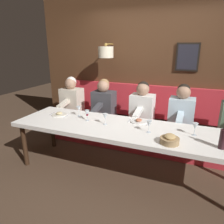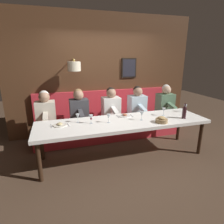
{
  "view_description": "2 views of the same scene",
  "coord_description": "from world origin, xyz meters",
  "px_view_note": "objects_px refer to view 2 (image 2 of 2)",
  "views": [
    {
      "loc": [
        -2.56,
        -0.84,
        1.82
      ],
      "look_at": [
        0.05,
        0.21,
        0.92
      ],
      "focal_mm": 33.57,
      "sensor_mm": 36.0,
      "label": 1
    },
    {
      "loc": [
        -3.12,
        1.19,
        1.91
      ],
      "look_at": [
        0.05,
        0.21,
        0.92
      ],
      "focal_mm": 30.09,
      "sensor_mm": 36.0,
      "label": 2
    }
  ],
  "objects_px": {
    "diner_middle": "(111,106)",
    "wine_bottle": "(184,113)",
    "wine_glass_0": "(78,116)",
    "bread_bowl": "(162,120)",
    "diner_farthest": "(46,111)",
    "wine_glass_4": "(91,117)",
    "dining_table": "(123,124)",
    "diner_far": "(79,108)",
    "wine_glass_3": "(142,114)",
    "wine_glass_5": "(185,107)",
    "wine_glass_1": "(164,110)",
    "diner_near": "(137,104)",
    "diner_nearest": "(165,101)",
    "wine_glass_2": "(109,117)"
  },
  "relations": [
    {
      "from": "wine_glass_2",
      "to": "wine_bottle",
      "type": "distance_m",
      "value": 1.49
    },
    {
      "from": "wine_glass_1",
      "to": "wine_glass_4",
      "type": "xyz_separation_m",
      "value": [
        -0.02,
        1.5,
        -0.0
      ]
    },
    {
      "from": "dining_table",
      "to": "diner_far",
      "type": "height_order",
      "value": "diner_far"
    },
    {
      "from": "wine_glass_0",
      "to": "wine_glass_3",
      "type": "bearing_deg",
      "value": -101.14
    },
    {
      "from": "diner_nearest",
      "to": "bread_bowl",
      "type": "xyz_separation_m",
      "value": [
        -1.17,
        0.81,
        -0.03
      ]
    },
    {
      "from": "wine_glass_2",
      "to": "wine_glass_3",
      "type": "bearing_deg",
      "value": -94.35
    },
    {
      "from": "diner_middle",
      "to": "wine_bottle",
      "type": "distance_m",
      "value": 1.59
    },
    {
      "from": "dining_table",
      "to": "wine_glass_3",
      "type": "xyz_separation_m",
      "value": [
        -0.06,
        -0.35,
        0.17
      ]
    },
    {
      "from": "diner_middle",
      "to": "wine_glass_0",
      "type": "bearing_deg",
      "value": 129.71
    },
    {
      "from": "wine_glass_5",
      "to": "wine_bottle",
      "type": "relative_size",
      "value": 0.55
    },
    {
      "from": "diner_farthest",
      "to": "bread_bowl",
      "type": "bearing_deg",
      "value": -119.62
    },
    {
      "from": "diner_nearest",
      "to": "wine_bottle",
      "type": "height_order",
      "value": "diner_nearest"
    },
    {
      "from": "diner_nearest",
      "to": "wine_glass_4",
      "type": "relative_size",
      "value": 4.82
    },
    {
      "from": "diner_farthest",
      "to": "wine_glass_4",
      "type": "distance_m",
      "value": 1.16
    },
    {
      "from": "wine_glass_5",
      "to": "wine_glass_2",
      "type": "bearing_deg",
      "value": 95.92
    },
    {
      "from": "diner_nearest",
      "to": "wine_glass_4",
      "type": "xyz_separation_m",
      "value": [
        -0.84,
        2.06,
        0.04
      ]
    },
    {
      "from": "diner_middle",
      "to": "wine_glass_2",
      "type": "xyz_separation_m",
      "value": [
        -0.89,
        0.31,
        0.04
      ]
    },
    {
      "from": "diner_farthest",
      "to": "wine_glass_1",
      "type": "distance_m",
      "value": 2.45
    },
    {
      "from": "wine_glass_2",
      "to": "wine_glass_1",
      "type": "bearing_deg",
      "value": -86.4
    },
    {
      "from": "wine_glass_5",
      "to": "diner_far",
      "type": "bearing_deg",
      "value": 72.39
    },
    {
      "from": "wine_glass_0",
      "to": "bread_bowl",
      "type": "xyz_separation_m",
      "value": [
        -0.46,
        -1.47,
        -0.07
      ]
    },
    {
      "from": "diner_nearest",
      "to": "wine_glass_5",
      "type": "relative_size",
      "value": 4.82
    },
    {
      "from": "bread_bowl",
      "to": "wine_glass_2",
      "type": "bearing_deg",
      "value": 73.49
    },
    {
      "from": "wine_glass_2",
      "to": "diner_near",
      "type": "bearing_deg",
      "value": -47.53
    },
    {
      "from": "diner_far",
      "to": "wine_glass_1",
      "type": "bearing_deg",
      "value": -116.84
    },
    {
      "from": "wine_glass_3",
      "to": "wine_glass_0",
      "type": "bearing_deg",
      "value": 78.86
    },
    {
      "from": "diner_farthest",
      "to": "wine_glass_5",
      "type": "height_order",
      "value": "diner_farthest"
    },
    {
      "from": "diner_middle",
      "to": "diner_farthest",
      "type": "bearing_deg",
      "value": 90.0
    },
    {
      "from": "diner_nearest",
      "to": "diner_farthest",
      "type": "bearing_deg",
      "value": 90.0
    },
    {
      "from": "diner_far",
      "to": "wine_glass_5",
      "type": "xyz_separation_m",
      "value": [
        -0.7,
        -2.22,
        0.04
      ]
    },
    {
      "from": "diner_near",
      "to": "diner_nearest",
      "type": "bearing_deg",
      "value": -90.0
    },
    {
      "from": "wine_glass_2",
      "to": "wine_bottle",
      "type": "xyz_separation_m",
      "value": [
        -0.19,
        -1.48,
        -0.0
      ]
    },
    {
      "from": "dining_table",
      "to": "diner_farthest",
      "type": "distance_m",
      "value": 1.67
    },
    {
      "from": "wine_glass_0",
      "to": "bread_bowl",
      "type": "height_order",
      "value": "wine_glass_0"
    },
    {
      "from": "dining_table",
      "to": "wine_bottle",
      "type": "relative_size",
      "value": 10.76
    },
    {
      "from": "diner_farthest",
      "to": "wine_glass_4",
      "type": "bearing_deg",
      "value": -136.23
    },
    {
      "from": "dining_table",
      "to": "wine_glass_1",
      "type": "relative_size",
      "value": 19.69
    },
    {
      "from": "diner_middle",
      "to": "wine_glass_3",
      "type": "bearing_deg",
      "value": -160.96
    },
    {
      "from": "diner_middle",
      "to": "bread_bowl",
      "type": "height_order",
      "value": "diner_middle"
    },
    {
      "from": "wine_glass_1",
      "to": "diner_middle",
      "type": "bearing_deg",
      "value": 47.05
    },
    {
      "from": "bread_bowl",
      "to": "wine_glass_3",
      "type": "bearing_deg",
      "value": 52.19
    },
    {
      "from": "wine_glass_1",
      "to": "wine_glass_3",
      "type": "bearing_deg",
      "value": 102.59
    },
    {
      "from": "wine_glass_3",
      "to": "wine_bottle",
      "type": "bearing_deg",
      "value": -99.69
    },
    {
      "from": "dining_table",
      "to": "diner_far",
      "type": "xyz_separation_m",
      "value": [
        0.88,
        0.71,
        0.13
      ]
    },
    {
      "from": "wine_glass_0",
      "to": "wine_glass_3",
      "type": "relative_size",
      "value": 1.0
    },
    {
      "from": "dining_table",
      "to": "diner_middle",
      "type": "bearing_deg",
      "value": -1.44
    },
    {
      "from": "wine_glass_1",
      "to": "diner_farthest",
      "type": "bearing_deg",
      "value": 70.56
    },
    {
      "from": "wine_glass_4",
      "to": "wine_bottle",
      "type": "distance_m",
      "value": 1.81
    },
    {
      "from": "diner_middle",
      "to": "wine_glass_5",
      "type": "relative_size",
      "value": 4.82
    },
    {
      "from": "diner_middle",
      "to": "wine_glass_2",
      "type": "relative_size",
      "value": 4.82
    }
  ]
}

